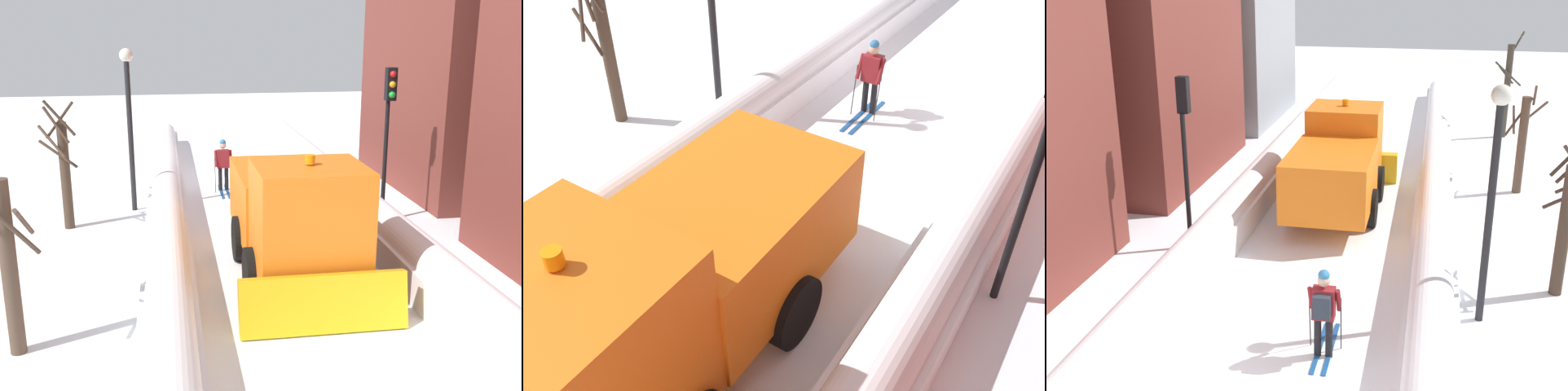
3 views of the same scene
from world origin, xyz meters
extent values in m
plane|color=white|center=(0.00, 10.00, 0.00)|extent=(80.00, 80.00, 0.00)
cube|color=orange|center=(-0.14, 8.00, 1.40)|extent=(2.30, 3.40, 1.60)
cube|color=orange|center=(-0.14, 10.70, 1.75)|extent=(2.20, 2.00, 2.30)
cylinder|color=orange|center=(-0.14, 10.70, 3.02)|extent=(0.20, 0.20, 0.18)
cylinder|color=black|center=(1.01, 10.40, 0.55)|extent=(0.25, 1.10, 1.10)
cylinder|color=black|center=(-1.29, 8.20, 0.55)|extent=(0.25, 1.10, 1.10)
cylinder|color=black|center=(1.01, 8.20, 0.55)|extent=(0.25, 1.10, 1.10)
cylinder|color=black|center=(0.65, 1.59, 0.41)|extent=(0.14, 0.14, 0.82)
cylinder|color=black|center=(0.87, 1.59, 0.41)|extent=(0.14, 0.14, 0.82)
cube|color=maroon|center=(0.76, 1.59, 1.13)|extent=(0.42, 0.26, 0.62)
cube|color=#262D38|center=(0.76, 1.38, 1.16)|extent=(0.32, 0.16, 0.44)
sphere|color=tan|center=(0.76, 1.59, 1.60)|extent=(0.24, 0.24, 0.24)
sphere|color=teal|center=(0.76, 1.59, 1.70)|extent=(0.22, 0.22, 0.22)
cylinder|color=maroon|center=(0.50, 1.69, 1.16)|extent=(0.09, 0.33, 0.56)
cylinder|color=maroon|center=(1.02, 1.69, 1.16)|extent=(0.09, 0.33, 0.56)
cube|color=#194C8C|center=(0.65, 1.84, 0.01)|extent=(0.09, 1.80, 0.03)
cube|color=#194C8C|center=(0.87, 1.84, 0.01)|extent=(0.09, 1.80, 0.03)
cylinder|color=#262628|center=(0.46, 1.81, 0.60)|extent=(0.02, 0.19, 1.19)
cylinder|color=#262628|center=(1.06, 1.81, 0.60)|extent=(0.02, 0.19, 1.19)
cylinder|color=black|center=(-3.51, 5.82, 1.78)|extent=(0.12, 0.12, 3.56)
cylinder|color=black|center=(3.74, 3.52, 2.28)|extent=(0.16, 0.16, 4.56)
cylinder|color=#403125|center=(5.49, 5.03, 1.51)|extent=(0.28, 0.28, 3.03)
cylinder|color=#403125|center=(5.72, 5.33, 2.56)|extent=(0.83, 0.81, 0.83)
cylinder|color=#403125|center=(5.57, 5.38, 2.22)|extent=(1.04, 0.35, 0.78)
camera|label=1|loc=(2.61, 22.13, 5.55)|focal=41.89mm
camera|label=2|loc=(-4.03, 12.75, 6.72)|focal=39.04mm
camera|label=3|loc=(2.48, -8.66, 6.99)|focal=44.05mm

